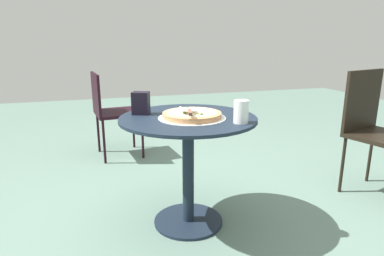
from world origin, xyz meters
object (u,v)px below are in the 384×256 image
patio_table (188,148)px  pizza_on_tray (192,115)px  drinking_cup (241,112)px  patio_chair_far (375,124)px  pizza_server (190,111)px  napkin_dispenser (141,103)px  patio_chair_near (110,108)px

patio_table → pizza_on_tray: size_ratio=2.07×
drinking_cup → patio_chair_far: bearing=101.8°
patio_table → drinking_cup: (0.23, 0.23, 0.26)m
patio_table → pizza_server: (0.11, -0.02, 0.25)m
pizza_on_tray → napkin_dispenser: bearing=-126.4°
patio_chair_near → drinking_cup: bearing=19.6°
patio_table → pizza_on_tray: bearing=18.9°
patio_chair_near → pizza_server: bearing=12.3°
pizza_on_tray → patio_chair_near: size_ratio=0.47×
patio_table → pizza_server: pizza_server is taller
patio_table → pizza_server: size_ratio=3.80×
patio_table → drinking_cup: 0.42m
pizza_server → patio_chair_near: size_ratio=0.26×
napkin_dispenser → patio_chair_far: size_ratio=0.15×
pizza_server → napkin_dispenser: (-0.27, -0.23, 0.01)m
patio_chair_near → patio_chair_far: 2.31m
drinking_cup → patio_chair_far: patio_chair_far is taller
napkin_dispenser → patio_table: bearing=-9.2°
patio_chair_near → patio_chair_far: bearing=52.0°
patio_chair_far → pizza_server: bearing=-84.8°
pizza_server → patio_chair_far: patio_chair_far is taller
patio_table → patio_chair_near: (-1.45, -0.36, -0.01)m
pizza_on_tray → patio_chair_far: bearing=92.5°
pizza_server → drinking_cup: (0.12, 0.26, 0.00)m
pizza_on_tray → patio_chair_near: (-1.48, -0.38, -0.22)m
pizza_on_tray → patio_table: bearing=-161.1°
pizza_on_tray → drinking_cup: drinking_cup is taller
pizza_server → napkin_dispenser: bearing=-139.5°
patio_chair_far → patio_table: bearing=-89.0°
drinking_cup → patio_chair_far: size_ratio=0.14×
pizza_server → patio_chair_near: bearing=-167.7°
drinking_cup → patio_chair_near: size_ratio=0.15×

